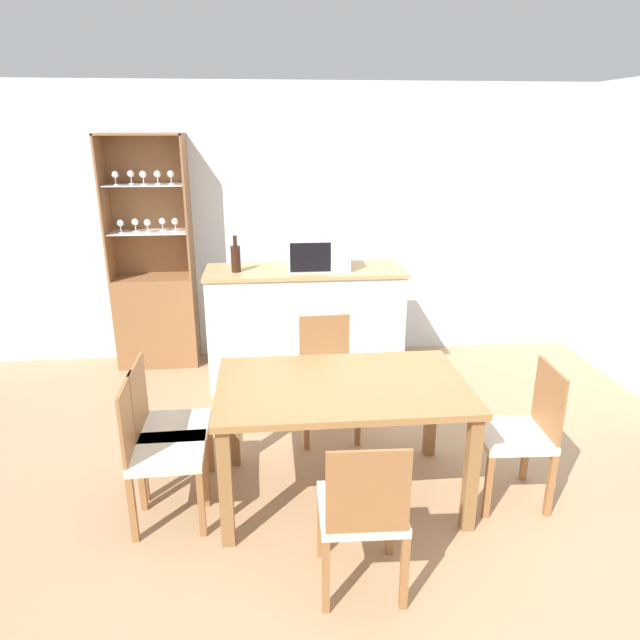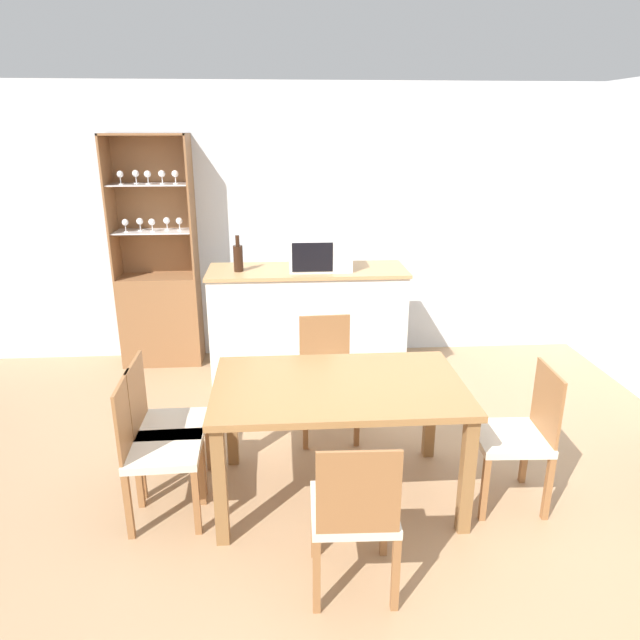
# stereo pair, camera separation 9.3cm
# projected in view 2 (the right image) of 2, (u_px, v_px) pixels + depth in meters

# --- Properties ---
(ground_plane) EXTENTS (18.00, 18.00, 0.00)m
(ground_plane) POSITION_uv_depth(u_px,v_px,m) (359.00, 513.00, 3.35)
(ground_plane) COLOR #A37F5B
(wall_back) EXTENTS (6.80, 0.06, 2.55)m
(wall_back) POSITION_uv_depth(u_px,v_px,m) (325.00, 225.00, 5.43)
(wall_back) COLOR silver
(wall_back) RESTS_ON ground_plane
(kitchen_counter) EXTENTS (1.69, 0.58, 1.02)m
(kitchen_counter) POSITION_uv_depth(u_px,v_px,m) (308.00, 325.00, 4.99)
(kitchen_counter) COLOR white
(kitchen_counter) RESTS_ON ground_plane
(display_cabinet) EXTENTS (0.73, 0.34, 2.11)m
(display_cabinet) POSITION_uv_depth(u_px,v_px,m) (160.00, 300.00, 5.36)
(display_cabinet) COLOR brown
(display_cabinet) RESTS_ON ground_plane
(dining_table) EXTENTS (1.45, 0.91, 0.75)m
(dining_table) POSITION_uv_depth(u_px,v_px,m) (339.00, 399.00, 3.33)
(dining_table) COLOR olive
(dining_table) RESTS_ON ground_plane
(dining_chair_head_near) EXTENTS (0.42, 0.42, 0.86)m
(dining_chair_head_near) POSITION_uv_depth(u_px,v_px,m) (354.00, 512.00, 2.67)
(dining_chair_head_near) COLOR beige
(dining_chair_head_near) RESTS_ON ground_plane
(dining_chair_side_left_near) EXTENTS (0.42, 0.42, 0.86)m
(dining_chair_side_left_near) POSITION_uv_depth(u_px,v_px,m) (156.00, 449.00, 3.20)
(dining_chair_side_left_near) COLOR beige
(dining_chair_side_left_near) RESTS_ON ground_plane
(dining_chair_side_right_near) EXTENTS (0.42, 0.42, 0.86)m
(dining_chair_side_right_near) POSITION_uv_depth(u_px,v_px,m) (517.00, 436.00, 3.34)
(dining_chair_side_right_near) COLOR beige
(dining_chair_side_right_near) RESTS_ON ground_plane
(dining_chair_head_far) EXTENTS (0.42, 0.42, 0.86)m
(dining_chair_head_far) POSITION_uv_depth(u_px,v_px,m) (327.00, 377.00, 4.12)
(dining_chair_head_far) COLOR beige
(dining_chair_head_far) RESTS_ON ground_plane
(dining_chair_side_left_far) EXTENTS (0.40, 0.40, 0.86)m
(dining_chair_side_left_far) POSITION_uv_depth(u_px,v_px,m) (165.00, 425.00, 3.46)
(dining_chair_side_left_far) COLOR beige
(dining_chair_side_left_far) RESTS_ON ground_plane
(microwave) EXTENTS (0.52, 0.35, 0.28)m
(microwave) POSITION_uv_depth(u_px,v_px,m) (320.00, 253.00, 4.78)
(microwave) COLOR silver
(microwave) RESTS_ON kitchen_counter
(wine_bottle) EXTENTS (0.08, 0.08, 0.30)m
(wine_bottle) POSITION_uv_depth(u_px,v_px,m) (238.00, 257.00, 4.71)
(wine_bottle) COLOR black
(wine_bottle) RESTS_ON kitchen_counter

